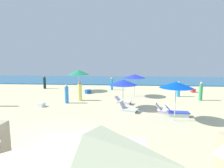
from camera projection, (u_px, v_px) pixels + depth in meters
The scene contains 19 objects.
ground_plane at pixel (52, 142), 8.23m from camera, with size 60.00×60.00×0.00m, color beige.
ocean at pixel (107, 80), 31.70m from camera, with size 60.00×12.43×0.12m, color #1B6491.
umbrella_1 at pixel (135, 76), 17.81m from camera, with size 2.17×2.17×2.24m.
umbrella_3 at pixel (176, 85), 10.69m from camera, with size 1.96×1.96×2.42m.
lounge_chair_3_0 at pixel (177, 112), 11.79m from camera, with size 1.54×0.61×0.72m.
lounge_chair_3_1 at pixel (165, 110), 12.41m from camera, with size 1.49×0.91×0.70m.
umbrella_4 at pixel (123, 82), 13.45m from camera, with size 2.14×2.14×2.22m.
lounge_chair_4_0 at pixel (123, 101), 15.12m from camera, with size 1.50×1.01×0.61m.
lounge_chair_4_1 at pixel (128, 108), 12.87m from camera, with size 1.42×1.06×0.69m.
umbrella_5 at pixel (79, 72), 20.71m from camera, with size 2.42×2.42×2.49m.
beachgoer_0 at pixel (45, 82), 22.66m from camera, with size 0.41×0.41×1.65m.
beachgoer_2 at pixel (80, 92), 16.26m from camera, with size 0.50×0.50×1.72m.
beachgoer_3 at pixel (201, 92), 16.28m from camera, with size 0.41×0.41×1.69m.
beachgoer_4 at pixel (67, 94), 15.31m from camera, with size 0.44×0.44×1.61m.
beachgoer_5 at pixel (178, 90), 17.93m from camera, with size 0.40×0.40×1.52m.
beachgoer_7 at pixel (112, 84), 21.84m from camera, with size 0.37×0.37×1.53m.
cooler_box_0 at pixel (42, 105), 14.25m from camera, with size 0.50×0.40×0.31m, color white.
cooler_box_1 at pixel (193, 91), 20.26m from camera, with size 0.51×0.38×0.39m, color red.
cooler_box_2 at pixel (88, 92), 19.62m from camera, with size 0.59×0.40×0.41m, color #1E54AD.
Camera 1 is at (3.36, -7.53, 3.78)m, focal length 28.90 mm.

